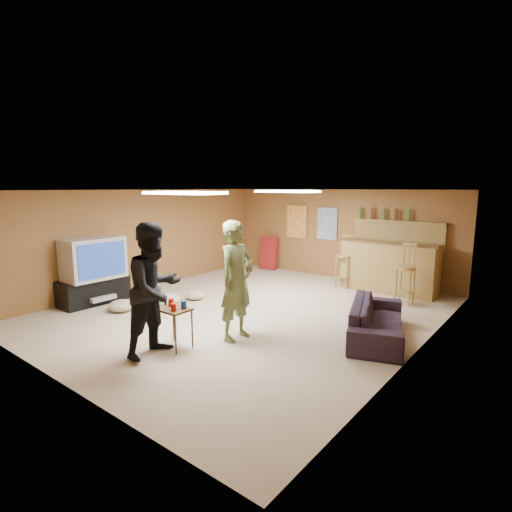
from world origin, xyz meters
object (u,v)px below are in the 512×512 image
Objects in this scene: bar_counter at (389,267)px; sofa at (377,320)px; person_olive at (236,281)px; tray_table at (174,328)px; person_black at (155,290)px; tv_body at (93,258)px.

bar_counter reaches higher than sofa.
person_olive is at bearing -100.79° from bar_counter.
sofa is 3.24× the size of tray_table.
person_black reaches higher than sofa.
bar_counter reaches higher than tray_table.
person_olive is 1.11m from tray_table.
sofa is at bearing -72.91° from bar_counter.
tv_body reaches higher than bar_counter.
sofa is at bearing -45.69° from person_black.
person_olive reaches higher than tv_body.
person_black is at bearing -95.34° from tray_table.
person_black is (-0.49, -1.10, 0.01)m from person_olive.
sofa is at bearing 18.56° from tv_body.
bar_counter is 2.91m from sofa.
person_olive is at bearing 109.69° from sofa.
tv_body is 3.38m from person_olive.
bar_counter is 1.11× the size of person_black.
person_black reaches higher than bar_counter.
sofa is 3.01m from tray_table.
tv_body is 0.59× the size of sofa.
tv_body is 3.01m from tray_table.
tray_table is (0.03, 0.29, -0.61)m from person_black.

